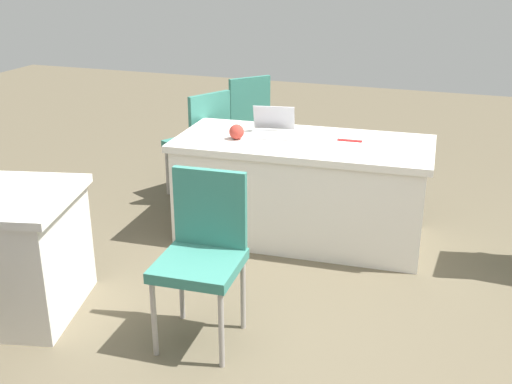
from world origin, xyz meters
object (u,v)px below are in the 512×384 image
at_px(yarn_ball, 237,132).
at_px(chair_by_pillar, 203,247).
at_px(chair_near_front, 243,118).
at_px(laptop_silver, 272,130).
at_px(table_foreground, 302,189).
at_px(scissors_red, 350,141).
at_px(chair_tucked_right, 201,138).

bearing_deg(yarn_ball, chair_by_pillar, 103.24).
distance_m(chair_near_front, laptop_silver, 1.33).
distance_m(table_foreground, chair_near_front, 1.51).
bearing_deg(chair_near_front, table_foreground, -101.47).
relative_size(chair_by_pillar, yarn_ball, 8.66).
distance_m(table_foreground, scissors_red, 0.51).
bearing_deg(yarn_ball, scissors_red, -164.26).
xyz_separation_m(laptop_silver, scissors_red, (-0.58, -0.04, -0.04)).
height_order(laptop_silver, scissors_red, laptop_silver).
height_order(chair_near_front, yarn_ball, chair_near_front).
relative_size(chair_near_front, chair_by_pillar, 1.02).
distance_m(chair_near_front, chair_by_pillar, 2.78).
distance_m(chair_by_pillar, yarn_ball, 1.41).
bearing_deg(chair_by_pillar, scissors_red, -110.16).
bearing_deg(laptop_silver, chair_near_front, -70.45).
height_order(chair_tucked_right, scissors_red, chair_tucked_right).
xyz_separation_m(chair_by_pillar, yarn_ball, (0.32, -1.35, 0.27)).
bearing_deg(chair_tucked_right, laptop_silver, -90.93).
height_order(table_foreground, laptop_silver, laptop_silver).
bearing_deg(chair_by_pillar, yarn_ball, -79.95).
bearing_deg(chair_by_pillar, chair_tucked_right, -68.96).
xyz_separation_m(chair_tucked_right, yarn_ball, (-0.57, 0.62, 0.27)).
xyz_separation_m(chair_near_front, chair_by_pillar, (-0.76, 2.67, -0.02)).
distance_m(table_foreground, chair_tucked_right, 1.17).
xyz_separation_m(chair_by_pillar, scissors_red, (-0.48, -1.58, 0.22)).
bearing_deg(table_foreground, chair_near_front, -52.57).
xyz_separation_m(table_foreground, chair_tucked_right, (1.04, -0.49, 0.17)).
height_order(yarn_ball, scissors_red, yarn_ball).
distance_m(table_foreground, yarn_ball, 0.65).
relative_size(chair_tucked_right, chair_by_pillar, 1.00).
relative_size(chair_tucked_right, laptop_silver, 2.62).
relative_size(chair_near_front, scissors_red, 5.42).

